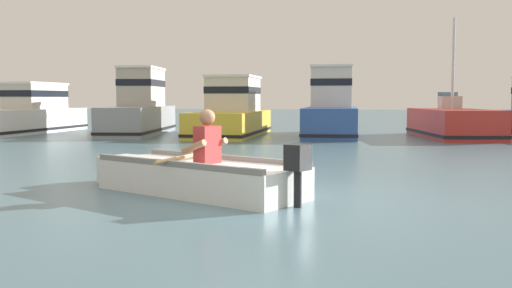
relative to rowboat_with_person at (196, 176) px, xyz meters
name	(u,v)px	position (x,y,z in m)	size (l,w,h in m)	color
ground_plane	(260,200)	(0.98, -0.39, -0.25)	(120.00, 120.00, 0.00)	slate
rowboat_with_person	(196,176)	(0.00, 0.00, 0.00)	(3.47, 2.50, 1.19)	white
moored_boat_white	(31,114)	(-10.16, 12.63, 0.48)	(1.75, 6.46, 1.95)	white
moored_boat_grey	(140,109)	(-5.73, 12.67, 0.67)	(2.31, 5.90, 2.50)	gray
moored_boat_yellow	(232,113)	(-2.17, 12.45, 0.54)	(2.12, 5.65, 2.15)	gold
moored_boat_blue	(332,110)	(1.39, 12.76, 0.66)	(1.86, 5.39, 2.48)	#2D519E
moored_boat_red	(453,124)	(5.47, 12.49, 0.22)	(2.68, 5.03, 4.03)	#B72D28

